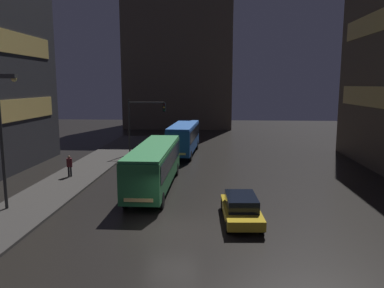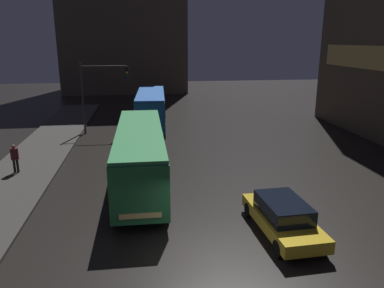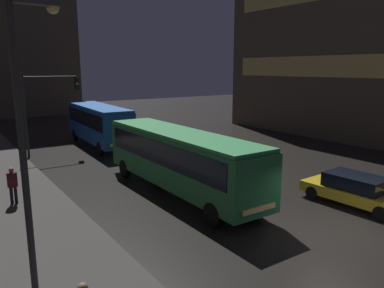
{
  "view_description": "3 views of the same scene",
  "coord_description": "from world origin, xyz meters",
  "px_view_note": "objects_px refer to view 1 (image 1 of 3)",
  "views": [
    {
      "loc": [
        2.14,
        -18.12,
        7.33
      ],
      "look_at": [
        0.34,
        11.2,
        2.68
      ],
      "focal_mm": 35.0,
      "sensor_mm": 36.0,
      "label": 1
    },
    {
      "loc": [
        -1.86,
        -11.7,
        7.6
      ],
      "look_at": [
        0.82,
        8.26,
        2.0
      ],
      "focal_mm": 35.0,
      "sensor_mm": 36.0,
      "label": 2
    },
    {
      "loc": [
        -11.72,
        -7.73,
        6.18
      ],
      "look_at": [
        -1.06,
        7.8,
        2.34
      ],
      "focal_mm": 35.0,
      "sensor_mm": 36.0,
      "label": 3
    }
  ],
  "objects_px": {
    "car_taxi": "(241,208)",
    "pedestrian_near": "(69,164)",
    "bus_far": "(184,136)",
    "traffic_light_main": "(142,117)",
    "street_lamp_sidewalk": "(4,121)",
    "bus_near": "(155,162)"
  },
  "relations": [
    {
      "from": "bus_far",
      "to": "traffic_light_main",
      "type": "xyz_separation_m",
      "value": [
        -4.18,
        -1.02,
        2.04
      ]
    },
    {
      "from": "car_taxi",
      "to": "traffic_light_main",
      "type": "height_order",
      "value": "traffic_light_main"
    },
    {
      "from": "bus_far",
      "to": "car_taxi",
      "type": "height_order",
      "value": "bus_far"
    },
    {
      "from": "bus_far",
      "to": "traffic_light_main",
      "type": "relative_size",
      "value": 1.66
    },
    {
      "from": "street_lamp_sidewalk",
      "to": "car_taxi",
      "type": "bearing_deg",
      "value": -3.64
    },
    {
      "from": "bus_near",
      "to": "traffic_light_main",
      "type": "bearing_deg",
      "value": -75.13
    },
    {
      "from": "car_taxi",
      "to": "bus_far",
      "type": "bearing_deg",
      "value": -79.46
    },
    {
      "from": "street_lamp_sidewalk",
      "to": "bus_near",
      "type": "bearing_deg",
      "value": 33.52
    },
    {
      "from": "pedestrian_near",
      "to": "street_lamp_sidewalk",
      "type": "relative_size",
      "value": 0.22
    },
    {
      "from": "bus_far",
      "to": "street_lamp_sidewalk",
      "type": "relative_size",
      "value": 1.24
    },
    {
      "from": "bus_near",
      "to": "pedestrian_near",
      "type": "relative_size",
      "value": 6.7
    },
    {
      "from": "bus_near",
      "to": "car_taxi",
      "type": "xyz_separation_m",
      "value": [
        5.67,
        -5.98,
        -1.19
      ]
    },
    {
      "from": "car_taxi",
      "to": "pedestrian_near",
      "type": "bearing_deg",
      "value": -36.89
    },
    {
      "from": "bus_far",
      "to": "car_taxi",
      "type": "relative_size",
      "value": 2.04
    },
    {
      "from": "bus_near",
      "to": "car_taxi",
      "type": "bearing_deg",
      "value": 133.76
    },
    {
      "from": "street_lamp_sidewalk",
      "to": "bus_far",
      "type": "bearing_deg",
      "value": 64.94
    },
    {
      "from": "bus_far",
      "to": "car_taxi",
      "type": "distance_m",
      "value": 20.03
    },
    {
      "from": "car_taxi",
      "to": "bus_near",
      "type": "bearing_deg",
      "value": -49.63
    },
    {
      "from": "bus_far",
      "to": "car_taxi",
      "type": "bearing_deg",
      "value": 106.38
    },
    {
      "from": "bus_far",
      "to": "street_lamp_sidewalk",
      "type": "height_order",
      "value": "street_lamp_sidewalk"
    },
    {
      "from": "car_taxi",
      "to": "pedestrian_near",
      "type": "relative_size",
      "value": 2.83
    },
    {
      "from": "bus_near",
      "to": "street_lamp_sidewalk",
      "type": "distance_m",
      "value": 9.87
    }
  ]
}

